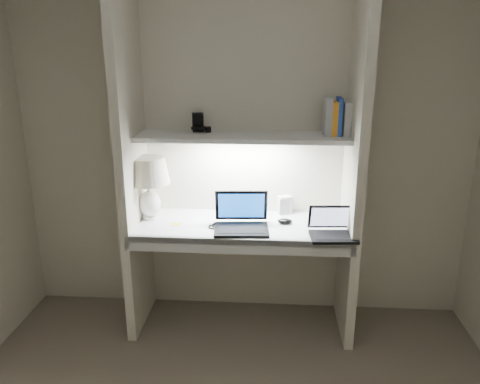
# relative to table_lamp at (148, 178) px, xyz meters

# --- Properties ---
(back_wall) EXTENTS (3.20, 0.01, 2.50)m
(back_wall) POSITION_rel_table_lamp_xyz_m (0.64, 0.22, 0.18)
(back_wall) COLOR beige
(back_wall) RESTS_ON floor
(alcove_panel_left) EXTENTS (0.06, 0.55, 2.50)m
(alcove_panel_left) POSITION_rel_table_lamp_xyz_m (-0.09, -0.06, 0.18)
(alcove_panel_left) COLOR beige
(alcove_panel_left) RESTS_ON floor
(alcove_panel_right) EXTENTS (0.06, 0.55, 2.50)m
(alcove_panel_right) POSITION_rel_table_lamp_xyz_m (1.37, -0.06, 0.18)
(alcove_panel_right) COLOR beige
(alcove_panel_right) RESTS_ON floor
(desk) EXTENTS (1.40, 0.55, 0.04)m
(desk) POSITION_rel_table_lamp_xyz_m (0.64, -0.06, -0.32)
(desk) COLOR white
(desk) RESTS_ON alcove_panel_left
(desk_apron) EXTENTS (1.46, 0.03, 0.10)m
(desk_apron) POSITION_rel_table_lamp_xyz_m (0.64, -0.32, -0.35)
(desk_apron) COLOR silver
(desk_apron) RESTS_ON desk
(shelf) EXTENTS (1.40, 0.36, 0.03)m
(shelf) POSITION_rel_table_lamp_xyz_m (0.64, 0.04, 0.28)
(shelf) COLOR silver
(shelf) RESTS_ON back_wall
(strip_light) EXTENTS (0.60, 0.04, 0.02)m
(strip_light) POSITION_rel_table_lamp_xyz_m (0.64, 0.04, 0.26)
(strip_light) COLOR white
(strip_light) RESTS_ON shelf
(table_lamp) EXTENTS (0.30, 0.30, 0.44)m
(table_lamp) POSITION_rel_table_lamp_xyz_m (0.00, 0.00, 0.00)
(table_lamp) COLOR white
(table_lamp) RESTS_ON desk
(laptop_main) EXTENTS (0.37, 0.33, 0.24)m
(laptop_main) POSITION_rel_table_lamp_xyz_m (0.65, -0.14, -0.24)
(laptop_main) COLOR black
(laptop_main) RESTS_ON desk
(laptop_netbook) EXTENTS (0.30, 0.27, 0.18)m
(laptop_netbook) POSITION_rel_table_lamp_xyz_m (1.23, -0.23, -0.25)
(laptop_netbook) COLOR black
(laptop_netbook) RESTS_ON desk
(speaker) EXTENTS (0.11, 0.10, 0.13)m
(speaker) POSITION_rel_table_lamp_xyz_m (0.94, 0.17, -0.23)
(speaker) COLOR silver
(speaker) RESTS_ON desk
(mouse) EXTENTS (0.10, 0.07, 0.04)m
(mouse) POSITION_rel_table_lamp_xyz_m (0.94, -0.03, -0.28)
(mouse) COLOR black
(mouse) RESTS_ON desk
(cable_coil) EXTENTS (0.13, 0.13, 0.01)m
(cable_coil) POSITION_rel_table_lamp_xyz_m (0.50, -0.11, -0.29)
(cable_coil) COLOR black
(cable_coil) RESTS_ON desk
(sticky_note) EXTENTS (0.08, 0.08, 0.00)m
(sticky_note) POSITION_rel_table_lamp_xyz_m (0.20, -0.10, -0.30)
(sticky_note) COLOR yellow
(sticky_note) RESTS_ON desk
(book_row) EXTENTS (0.23, 0.16, 0.25)m
(book_row) POSITION_rel_table_lamp_xyz_m (1.29, 0.07, 0.41)
(book_row) COLOR white
(book_row) RESTS_ON shelf
(shelf_box) EXTENTS (0.08, 0.07, 0.13)m
(shelf_box) POSITION_rel_table_lamp_xyz_m (0.33, 0.14, 0.36)
(shelf_box) COLOR black
(shelf_box) RESTS_ON shelf
(shelf_gadget) EXTENTS (0.14, 0.12, 0.05)m
(shelf_gadget) POSITION_rel_table_lamp_xyz_m (0.34, 0.11, 0.33)
(shelf_gadget) COLOR black
(shelf_gadget) RESTS_ON shelf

